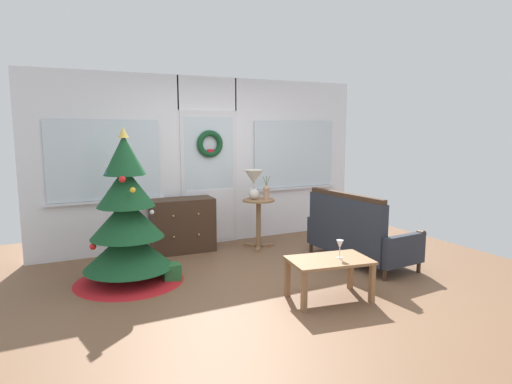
{
  "coord_description": "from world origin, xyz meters",
  "views": [
    {
      "loc": [
        -2.41,
        -4.31,
        1.79
      ],
      "look_at": [
        0.05,
        0.55,
        1.0
      ],
      "focal_mm": 31.09,
      "sensor_mm": 36.0,
      "label": 1
    }
  ],
  "objects_px": {
    "flower_vase": "(266,192)",
    "coffee_table": "(329,265)",
    "table_lamp": "(254,180)",
    "wine_glass": "(340,245)",
    "settee_sofa": "(356,235)",
    "dresser_cabinet": "(183,225)",
    "gift_box": "(171,272)",
    "side_table": "(259,214)",
    "christmas_tree": "(127,228)"
  },
  "relations": [
    {
      "from": "table_lamp",
      "to": "wine_glass",
      "type": "distance_m",
      "value": 2.24
    },
    {
      "from": "flower_vase",
      "to": "table_lamp",
      "type": "bearing_deg",
      "value": 147.99
    },
    {
      "from": "gift_box",
      "to": "christmas_tree",
      "type": "bearing_deg",
      "value": 157.02
    },
    {
      "from": "side_table",
      "to": "christmas_tree",
      "type": "bearing_deg",
      "value": -162.79
    },
    {
      "from": "table_lamp",
      "to": "flower_vase",
      "type": "height_order",
      "value": "table_lamp"
    },
    {
      "from": "settee_sofa",
      "to": "gift_box",
      "type": "xyz_separation_m",
      "value": [
        -2.39,
        0.44,
        -0.28
      ]
    },
    {
      "from": "table_lamp",
      "to": "coffee_table",
      "type": "xyz_separation_m",
      "value": [
        -0.2,
        -2.17,
        -0.65
      ]
    },
    {
      "from": "flower_vase",
      "to": "wine_glass",
      "type": "distance_m",
      "value": 2.13
    },
    {
      "from": "flower_vase",
      "to": "dresser_cabinet",
      "type": "bearing_deg",
      "value": 161.34
    },
    {
      "from": "christmas_tree",
      "to": "gift_box",
      "type": "xyz_separation_m",
      "value": [
        0.45,
        -0.19,
        -0.55
      ]
    },
    {
      "from": "settee_sofa",
      "to": "side_table",
      "type": "xyz_separation_m",
      "value": [
        -0.81,
        1.26,
        0.15
      ]
    },
    {
      "from": "side_table",
      "to": "gift_box",
      "type": "xyz_separation_m",
      "value": [
        -1.58,
        -0.82,
        -0.42
      ]
    },
    {
      "from": "christmas_tree",
      "to": "gift_box",
      "type": "height_order",
      "value": "christmas_tree"
    },
    {
      "from": "wine_glass",
      "to": "dresser_cabinet",
      "type": "bearing_deg",
      "value": 110.2
    },
    {
      "from": "table_lamp",
      "to": "coffee_table",
      "type": "height_order",
      "value": "table_lamp"
    },
    {
      "from": "flower_vase",
      "to": "christmas_tree",
      "type": "bearing_deg",
      "value": -165.05
    },
    {
      "from": "dresser_cabinet",
      "to": "table_lamp",
      "type": "height_order",
      "value": "table_lamp"
    },
    {
      "from": "christmas_tree",
      "to": "flower_vase",
      "type": "xyz_separation_m",
      "value": [
        2.13,
        0.57,
        0.21
      ]
    },
    {
      "from": "side_table",
      "to": "flower_vase",
      "type": "height_order",
      "value": "flower_vase"
    },
    {
      "from": "dresser_cabinet",
      "to": "settee_sofa",
      "type": "bearing_deg",
      "value": -40.29
    },
    {
      "from": "dresser_cabinet",
      "to": "gift_box",
      "type": "bearing_deg",
      "value": -113.79
    },
    {
      "from": "table_lamp",
      "to": "wine_glass",
      "type": "relative_size",
      "value": 2.26
    },
    {
      "from": "christmas_tree",
      "to": "dresser_cabinet",
      "type": "height_order",
      "value": "christmas_tree"
    },
    {
      "from": "flower_vase",
      "to": "wine_glass",
      "type": "relative_size",
      "value": 1.79
    },
    {
      "from": "side_table",
      "to": "wine_glass",
      "type": "relative_size",
      "value": 3.79
    },
    {
      "from": "table_lamp",
      "to": "flower_vase",
      "type": "bearing_deg",
      "value": -32.01
    },
    {
      "from": "gift_box",
      "to": "flower_vase",
      "type": "bearing_deg",
      "value": 24.34
    },
    {
      "from": "flower_vase",
      "to": "gift_box",
      "type": "relative_size",
      "value": 1.73
    },
    {
      "from": "christmas_tree",
      "to": "coffee_table",
      "type": "xyz_separation_m",
      "value": [
        1.77,
        -1.5,
        -0.28
      ]
    },
    {
      "from": "settee_sofa",
      "to": "wine_glass",
      "type": "bearing_deg",
      "value": -136.75
    },
    {
      "from": "coffee_table",
      "to": "gift_box",
      "type": "relative_size",
      "value": 4.52
    },
    {
      "from": "christmas_tree",
      "to": "settee_sofa",
      "type": "bearing_deg",
      "value": -12.46
    },
    {
      "from": "christmas_tree",
      "to": "side_table",
      "type": "relative_size",
      "value": 2.44
    },
    {
      "from": "settee_sofa",
      "to": "flower_vase",
      "type": "xyz_separation_m",
      "value": [
        -0.71,
        1.2,
        0.48
      ]
    },
    {
      "from": "flower_vase",
      "to": "settee_sofa",
      "type": "bearing_deg",
      "value": -59.45
    },
    {
      "from": "side_table",
      "to": "coffee_table",
      "type": "bearing_deg",
      "value": -97.05
    },
    {
      "from": "table_lamp",
      "to": "flower_vase",
      "type": "relative_size",
      "value": 1.26
    },
    {
      "from": "dresser_cabinet",
      "to": "side_table",
      "type": "xyz_separation_m",
      "value": [
        1.07,
        -0.34,
        0.13
      ]
    },
    {
      "from": "side_table",
      "to": "gift_box",
      "type": "relative_size",
      "value": 3.66
    },
    {
      "from": "dresser_cabinet",
      "to": "wine_glass",
      "type": "bearing_deg",
      "value": -69.8
    },
    {
      "from": "side_table",
      "to": "gift_box",
      "type": "bearing_deg",
      "value": -152.57
    },
    {
      "from": "wine_glass",
      "to": "gift_box",
      "type": "bearing_deg",
      "value": 136.84
    },
    {
      "from": "side_table",
      "to": "coffee_table",
      "type": "relative_size",
      "value": 0.81
    },
    {
      "from": "settee_sofa",
      "to": "table_lamp",
      "type": "height_order",
      "value": "table_lamp"
    },
    {
      "from": "flower_vase",
      "to": "coffee_table",
      "type": "xyz_separation_m",
      "value": [
        -0.36,
        -2.07,
        -0.48
      ]
    },
    {
      "from": "side_table",
      "to": "coffee_table",
      "type": "height_order",
      "value": "side_table"
    },
    {
      "from": "dresser_cabinet",
      "to": "coffee_table",
      "type": "xyz_separation_m",
      "value": [
        0.81,
        -2.47,
        -0.02
      ]
    },
    {
      "from": "side_table",
      "to": "wine_glass",
      "type": "bearing_deg",
      "value": -94.07
    },
    {
      "from": "coffee_table",
      "to": "gift_box",
      "type": "bearing_deg",
      "value": 135.1
    },
    {
      "from": "christmas_tree",
      "to": "wine_glass",
      "type": "relative_size",
      "value": 9.23
    }
  ]
}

